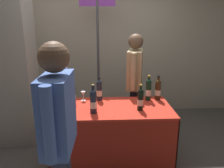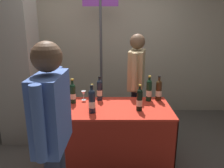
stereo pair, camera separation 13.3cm
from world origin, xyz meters
TOP-DOWN VIEW (x-y plane):
  - ground_plane at (0.00, 0.00)m, footprint 12.00×12.00m
  - back_partition at (0.00, 1.78)m, footprint 6.74×0.12m
  - concrete_pillar at (-1.38, 0.63)m, footprint 0.53×0.53m
  - tasting_table at (0.00, 0.00)m, footprint 1.49×0.75m
  - featured_wine_bottle at (-0.50, 0.15)m, footprint 0.08×0.08m
  - display_bottle_0 at (-0.23, -0.05)m, footprint 0.07×0.07m
  - display_bottle_1 at (-0.16, 0.26)m, footprint 0.07×0.07m
  - display_bottle_2 at (0.50, 0.23)m, footprint 0.07×0.07m
  - display_bottle_3 at (-0.23, -0.17)m, footprint 0.08×0.08m
  - display_bottle_4 at (0.33, -0.11)m, footprint 0.07×0.07m
  - display_bottle_5 at (0.63, 0.25)m, footprint 0.08×0.08m
  - wine_glass_near_vendor at (-0.38, 0.26)m, footprint 0.06×0.06m
  - vendor_presenter at (0.38, 0.67)m, footprint 0.30×0.61m
  - taster_foreground_right at (-0.46, -1.01)m, footprint 0.23×0.61m
  - booth_signpost at (-0.18, 1.21)m, footprint 0.58×0.04m

SIDE VIEW (x-z plane):
  - ground_plane at x=0.00m, z-range 0.00..0.00m
  - tasting_table at x=0.00m, z-range 0.14..0.91m
  - wine_glass_near_vendor at x=-0.38m, z-range 0.79..0.92m
  - display_bottle_0 at x=-0.23m, z-range 0.73..1.05m
  - featured_wine_bottle at x=-0.50m, z-range 0.74..1.06m
  - display_bottle_4 at x=0.33m, z-range 0.74..1.06m
  - display_bottle_1 at x=-0.16m, z-range 0.74..1.07m
  - display_bottle_5 at x=0.63m, z-range 0.74..1.08m
  - display_bottle_3 at x=-0.23m, z-range 0.74..1.08m
  - display_bottle_2 at x=0.50m, z-range 0.74..1.09m
  - vendor_presenter at x=0.38m, z-range 0.17..1.79m
  - taster_foreground_right at x=-0.46m, z-range 0.17..1.85m
  - booth_signpost at x=-0.18m, z-range 0.28..2.52m
  - back_partition at x=0.00m, z-range 0.00..2.98m
  - concrete_pillar at x=-1.38m, z-range 0.00..3.50m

